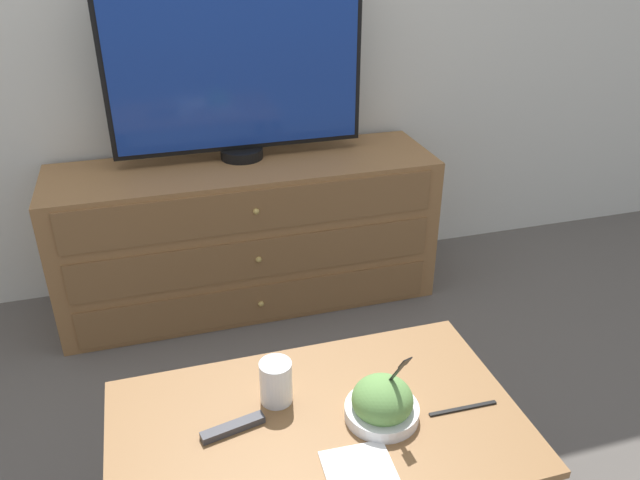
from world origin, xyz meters
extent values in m
plane|color=#56514C|center=(0.00, 0.00, 0.00)|extent=(12.00, 12.00, 0.00)
cube|color=olive|center=(0.10, -0.25, 0.31)|extent=(1.55, 0.44, 0.63)
cube|color=brown|center=(0.10, -0.47, 0.10)|extent=(1.43, 0.01, 0.17)
sphere|color=tan|center=(0.10, -0.48, 0.10)|extent=(0.02, 0.02, 0.02)
cube|color=brown|center=(0.10, -0.47, 0.31)|extent=(1.43, 0.01, 0.17)
sphere|color=tan|center=(0.10, -0.48, 0.31)|extent=(0.02, 0.02, 0.02)
cube|color=brown|center=(0.10, -0.47, 0.52)|extent=(1.43, 0.01, 0.17)
sphere|color=tan|center=(0.10, -0.48, 0.52)|extent=(0.02, 0.02, 0.02)
cylinder|color=black|center=(0.11, -0.18, 0.65)|extent=(0.17, 0.17, 0.04)
cube|color=black|center=(0.11, -0.17, 1.02)|extent=(1.00, 0.04, 0.70)
cube|color=navy|center=(0.11, -0.19, 1.02)|extent=(0.96, 0.01, 0.66)
cube|color=olive|center=(0.04, -1.54, 0.45)|extent=(0.97, 0.58, 0.02)
cylinder|color=brown|center=(-0.41, -1.28, 0.22)|extent=(0.04, 0.04, 0.44)
cylinder|color=brown|center=(0.49, -1.28, 0.22)|extent=(0.04, 0.04, 0.44)
cylinder|color=silver|center=(0.19, -1.56, 0.47)|extent=(0.18, 0.18, 0.03)
ellipsoid|color=#66994C|center=(0.19, -1.56, 0.51)|extent=(0.15, 0.15, 0.11)
cube|color=black|center=(0.21, -1.55, 0.56)|extent=(0.04, 0.09, 0.16)
cube|color=black|center=(0.22, -1.59, 0.64)|extent=(0.03, 0.03, 0.03)
cylinder|color=#9E6638|center=(-0.04, -1.43, 0.49)|extent=(0.07, 0.07, 0.07)
cylinder|color=white|center=(-0.04, -1.43, 0.51)|extent=(0.08, 0.08, 0.11)
cube|color=white|center=(0.09, -1.70, 0.46)|extent=(0.16, 0.16, 0.00)
cube|color=black|center=(0.39, -1.59, 0.46)|extent=(0.18, 0.01, 0.01)
cube|color=#38383D|center=(-0.16, -1.50, 0.47)|extent=(0.15, 0.06, 0.02)
camera|label=1|loc=(-0.26, -2.58, 1.53)|focal=35.00mm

